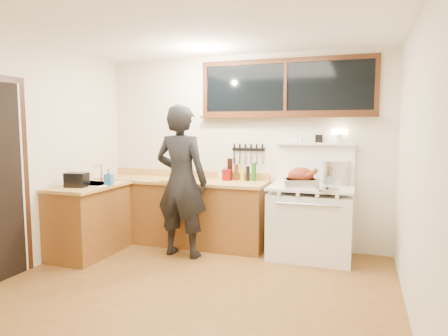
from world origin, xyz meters
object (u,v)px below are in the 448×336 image
at_px(vintage_stove, 311,220).
at_px(roast_turkey, 301,179).
at_px(cutting_board, 178,177).
at_px(man, 181,181).

height_order(vintage_stove, roast_turkey, vintage_stove).
bearing_deg(roast_turkey, cutting_board, -179.67).
relative_size(man, cutting_board, 4.42).
bearing_deg(vintage_stove, roast_turkey, -138.29).
bearing_deg(vintage_stove, cutting_board, -176.36).
height_order(man, roast_turkey, man).
distance_m(vintage_stove, man, 1.69).
height_order(man, cutting_board, man).
distance_m(man, roast_turkey, 1.48).
relative_size(vintage_stove, cutting_board, 3.72).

